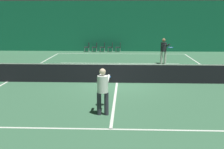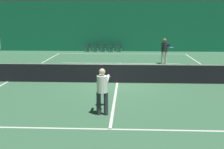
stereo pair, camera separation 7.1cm
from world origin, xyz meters
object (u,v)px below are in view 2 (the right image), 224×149
(courtside_chair_2, at_px, (104,47))
(courtside_chair_4, at_px, (120,47))
(courtside_chair_3, at_px, (112,47))
(player_far, at_px, (165,49))
(courtside_chair_0, at_px, (89,46))
(tennis_net, at_px, (117,73))
(player_near, at_px, (102,88))
(courtside_chair_1, at_px, (96,46))

(courtside_chair_2, height_order, courtside_chair_4, same)
(courtside_chair_3, height_order, courtside_chair_4, same)
(courtside_chair_3, bearing_deg, courtside_chair_2, -90.00)
(player_far, distance_m, courtside_chair_4, 7.76)
(player_far, xyz_separation_m, courtside_chair_3, (-3.93, 7.05, -0.53))
(courtside_chair_2, xyz_separation_m, courtside_chair_3, (0.72, 0.00, 0.00))
(courtside_chair_0, distance_m, courtside_chair_2, 1.44)
(courtside_chair_0, bearing_deg, courtside_chair_2, 90.00)
(courtside_chair_2, height_order, courtside_chair_3, same)
(player_far, height_order, courtside_chair_4, player_far)
(courtside_chair_0, bearing_deg, tennis_net, 12.99)
(player_near, distance_m, courtside_chair_0, 18.54)
(courtside_chair_1, height_order, courtside_chair_4, same)
(courtside_chair_2, bearing_deg, courtside_chair_4, 90.00)
(courtside_chair_3, bearing_deg, courtside_chair_1, -90.00)
(player_near, distance_m, courtside_chair_1, 18.45)
(tennis_net, distance_m, player_far, 6.98)
(tennis_net, height_order, courtside_chair_0, tennis_net)
(player_near, bearing_deg, courtside_chair_4, 3.27)
(courtside_chair_0, distance_m, courtside_chair_1, 0.72)
(tennis_net, distance_m, courtside_chair_4, 13.32)
(courtside_chair_0, bearing_deg, player_near, 8.51)
(courtside_chair_2, bearing_deg, courtside_chair_1, -90.00)
(player_far, distance_m, courtside_chair_2, 8.46)
(tennis_net, height_order, courtside_chair_3, tennis_net)
(tennis_net, bearing_deg, courtside_chair_3, 93.94)
(courtside_chair_0, relative_size, courtside_chair_2, 1.00)
(tennis_net, bearing_deg, player_near, -93.74)
(courtside_chair_0, bearing_deg, player_far, 40.81)
(player_near, distance_m, courtside_chair_2, 18.38)
(tennis_net, relative_size, player_near, 7.64)
(courtside_chair_2, bearing_deg, player_near, 4.08)
(courtside_chair_4, bearing_deg, player_near, -0.40)
(player_far, distance_m, courtside_chair_1, 8.87)
(courtside_chair_1, relative_size, courtside_chair_3, 1.00)
(courtside_chair_3, bearing_deg, player_far, 29.15)
(courtside_chair_2, relative_size, courtside_chair_3, 1.00)
(tennis_net, height_order, courtside_chair_4, tennis_net)
(courtside_chair_2, relative_size, courtside_chair_4, 1.00)
(courtside_chair_1, relative_size, courtside_chair_2, 1.00)
(tennis_net, xyz_separation_m, courtside_chair_4, (-0.20, 13.32, -0.03))
(player_near, relative_size, player_far, 0.90)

